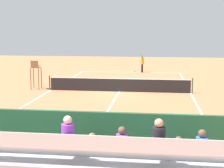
{
  "coord_description": "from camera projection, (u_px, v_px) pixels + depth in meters",
  "views": [
    {
      "loc": [
        -2.51,
        23.71,
        4.45
      ],
      "look_at": [
        0.0,
        4.0,
        1.2
      ],
      "focal_mm": 54.61,
      "sensor_mm": 36.0,
      "label": 1
    }
  ],
  "objects": [
    {
      "name": "tennis_ball_near",
      "position": [
        165.0,
        73.0,
        33.85
      ],
      "size": [
        0.07,
        0.07,
        0.07
      ],
      "primitive_type": "sphere",
      "color": "#CCDB33",
      "rests_on": "ground"
    },
    {
      "name": "tennis_net",
      "position": [
        119.0,
        85.0,
        24.16
      ],
      "size": [
        10.3,
        0.1,
        1.07
      ],
      "color": "black",
      "rests_on": "ground"
    },
    {
      "name": "bleacher_stand",
      "position": [
        63.0,
        161.0,
        9.02
      ],
      "size": [
        9.06,
        2.4,
        2.48
      ],
      "color": "#9EA0A5",
      "rests_on": "ground"
    },
    {
      "name": "tennis_racket",
      "position": [
        132.0,
        71.0,
        35.56
      ],
      "size": [
        0.58,
        0.35,
        0.03
      ],
      "color": "black",
      "rests_on": "ground"
    },
    {
      "name": "equipment_bag",
      "position": [
        82.0,
        161.0,
        11.07
      ],
      "size": [
        0.9,
        0.36,
        0.36
      ],
      "primitive_type": "cube",
      "color": "black",
      "rests_on": "ground"
    },
    {
      "name": "tennis_ball_far",
      "position": [
        121.0,
        73.0,
        34.28
      ],
      "size": [
        0.07,
        0.07,
        0.07
      ],
      "primitive_type": "sphere",
      "color": "#CCDB33",
      "rests_on": "ground"
    },
    {
      "name": "court_line_markings",
      "position": [
        119.0,
        92.0,
        24.28
      ],
      "size": [
        10.1,
        22.2,
        0.01
      ],
      "color": "white",
      "rests_on": "ground"
    },
    {
      "name": "ground_plane",
      "position": [
        119.0,
        92.0,
        24.24
      ],
      "size": [
        60.0,
        60.0,
        0.0
      ],
      "primitive_type": "plane",
      "color": "#CC7047"
    },
    {
      "name": "backdrop_wall",
      "position": [
        71.0,
        143.0,
        10.38
      ],
      "size": [
        18.0,
        0.16,
        2.0
      ],
      "primitive_type": "cube",
      "color": "#235633",
      "rests_on": "ground"
    },
    {
      "name": "umpire_chair",
      "position": [
        36.0,
        72.0,
        24.99
      ],
      "size": [
        0.67,
        0.67,
        2.14
      ],
      "color": "brown",
      "rests_on": "ground"
    },
    {
      "name": "courtside_bench",
      "position": [
        144.0,
        151.0,
        10.88
      ],
      "size": [
        1.8,
        0.4,
        0.93
      ],
      "color": "#33383D",
      "rests_on": "ground"
    },
    {
      "name": "tennis_player",
      "position": [
        142.0,
        62.0,
        34.75
      ],
      "size": [
        0.44,
        0.56,
        1.93
      ],
      "color": "black",
      "rests_on": "ground"
    }
  ]
}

